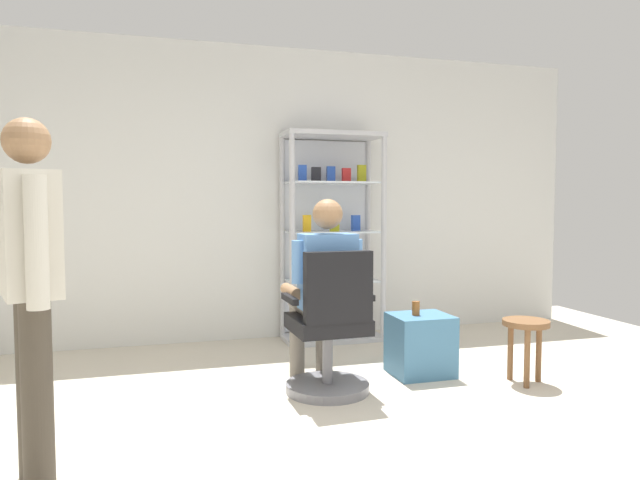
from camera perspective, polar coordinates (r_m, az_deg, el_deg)
back_wall at (r=5.41m, az=-3.77°, el=4.61°), size 6.00×0.10×2.70m
display_cabinet_main at (r=5.29m, az=1.04°, el=0.47°), size 0.90×0.45×1.90m
office_chair at (r=3.80m, az=1.03°, el=-9.51°), size 0.57×0.56×0.96m
seated_shopkeeper at (r=3.89m, az=0.25°, el=-4.41°), size 0.50×0.57×1.29m
storage_crate at (r=4.33m, az=9.99°, el=-10.27°), size 0.43×0.38×0.44m
tea_glass at (r=4.25m, az=9.56°, el=-6.74°), size 0.06×0.06×0.10m
standing_customer at (r=2.82m, az=-26.94°, el=-3.36°), size 0.32×0.50×1.63m
wooden_stool at (r=4.28m, az=19.88°, el=-8.74°), size 0.32×0.32×0.45m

